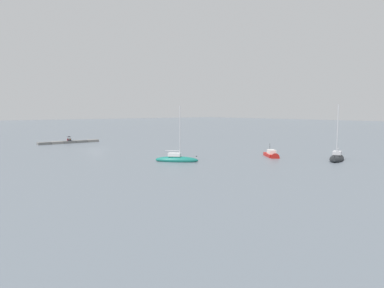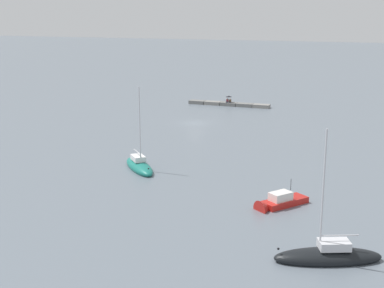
% 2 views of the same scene
% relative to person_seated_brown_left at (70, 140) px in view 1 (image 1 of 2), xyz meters
% --- Properties ---
extents(ground_plane, '(500.00, 500.00, 0.00)m').
position_rel_person_seated_brown_left_xyz_m(ground_plane, '(0.28, 17.28, -0.88)').
color(ground_plane, slate).
extents(seawall_pier, '(15.37, 1.66, 0.62)m').
position_rel_person_seated_brown_left_xyz_m(seawall_pier, '(0.28, -0.09, -0.56)').
color(seawall_pier, gray).
rests_on(seawall_pier, ground_plane).
extents(person_seated_brown_left, '(0.42, 0.62, 0.73)m').
position_rel_person_seated_brown_left_xyz_m(person_seated_brown_left, '(0.00, 0.00, 0.00)').
color(person_seated_brown_left, '#1E2333').
rests_on(person_seated_brown_left, seawall_pier).
extents(person_seated_maroon_right, '(0.42, 0.62, 0.73)m').
position_rel_person_seated_brown_left_xyz_m(person_seated_maroon_right, '(0.56, -0.07, 0.00)').
color(person_seated_maroon_right, '#1E2333').
rests_on(person_seated_maroon_right, seawall_pier).
extents(umbrella_open_black, '(1.17, 1.17, 1.26)m').
position_rel_person_seated_brown_left_xyz_m(umbrella_open_black, '(0.29, -0.13, 0.85)').
color(umbrella_open_black, black).
rests_on(umbrella_open_black, seawall_pier).
extents(sailboat_teal_mid, '(6.45, 6.61, 9.52)m').
position_rel_person_seated_brown_left_xyz_m(sailboat_teal_mid, '(-2.96, 42.94, -0.52)').
color(sailboat_teal_mid, '#197266').
rests_on(sailboat_teal_mid, ground_plane).
extents(sailboat_black_far, '(7.79, 4.98, 9.76)m').
position_rel_person_seated_brown_left_xyz_m(sailboat_black_far, '(-25.36, 58.44, -0.51)').
color(sailboat_black_far, black).
rests_on(sailboat_black_far, ground_plane).
extents(motorboat_red_near, '(4.30, 5.16, 2.92)m').
position_rel_person_seated_brown_left_xyz_m(motorboat_red_near, '(-19.76, 49.15, -0.57)').
color(motorboat_red_near, red).
rests_on(motorboat_red_near, ground_plane).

